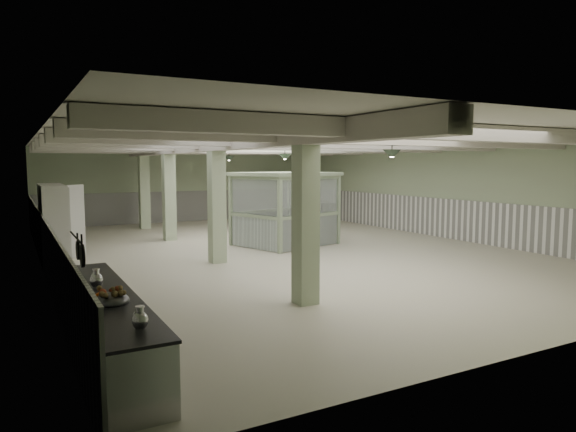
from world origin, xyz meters
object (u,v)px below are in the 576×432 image
prep_counter (103,324)px  walkin_cooler (54,223)px  guard_booth (285,196)px  filing_cabinet (326,222)px

prep_counter → walkin_cooler: bearing=90.6°
prep_counter → walkin_cooler: walkin_cooler is taller
prep_counter → walkin_cooler: 8.03m
guard_booth → filing_cabinet: (1.70, -0.01, -1.01)m
walkin_cooler → guard_booth: 7.42m
walkin_cooler → filing_cabinet: (9.10, -0.01, -0.44)m
walkin_cooler → filing_cabinet: 9.11m
filing_cabinet → guard_booth: bearing=-159.8°
prep_counter → filing_cabinet: filing_cabinet is taller
walkin_cooler → guard_booth: bearing=0.0°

